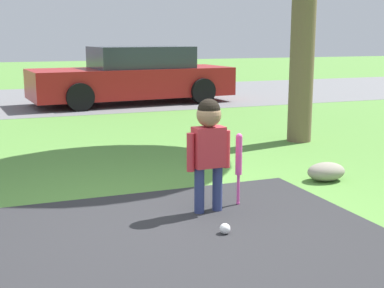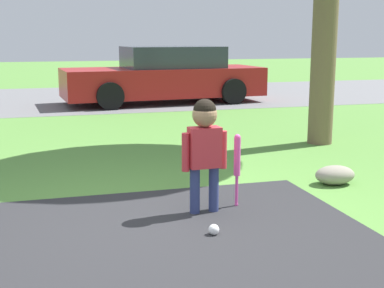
{
  "view_description": "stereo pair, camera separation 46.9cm",
  "coord_description": "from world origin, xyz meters",
  "px_view_note": "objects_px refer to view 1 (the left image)",
  "views": [
    {
      "loc": [
        -1.11,
        -3.95,
        1.54
      ],
      "look_at": [
        0.68,
        0.63,
        0.54
      ],
      "focal_mm": 50.0,
      "sensor_mm": 36.0,
      "label": 1
    },
    {
      "loc": [
        -0.66,
        -4.1,
        1.54
      ],
      "look_at": [
        0.68,
        0.63,
        0.54
      ],
      "focal_mm": 50.0,
      "sensor_mm": 36.0,
      "label": 2
    }
  ],
  "objects_px": {
    "sports_ball": "(225,229)",
    "parked_car": "(134,77)",
    "child": "(209,139)",
    "baseball_bat": "(239,159)"
  },
  "relations": [
    {
      "from": "sports_ball",
      "to": "parked_car",
      "type": "distance_m",
      "value": 8.58
    },
    {
      "from": "child",
      "to": "sports_ball",
      "type": "bearing_deg",
      "value": -101.94
    },
    {
      "from": "baseball_bat",
      "to": "sports_ball",
      "type": "height_order",
      "value": "baseball_bat"
    },
    {
      "from": "child",
      "to": "sports_ball",
      "type": "distance_m",
      "value": 0.83
    },
    {
      "from": "baseball_bat",
      "to": "child",
      "type": "bearing_deg",
      "value": -165.46
    },
    {
      "from": "baseball_bat",
      "to": "parked_car",
      "type": "bearing_deg",
      "value": 81.74
    },
    {
      "from": "child",
      "to": "sports_ball",
      "type": "height_order",
      "value": "child"
    },
    {
      "from": "sports_ball",
      "to": "parked_car",
      "type": "relative_size",
      "value": 0.02
    },
    {
      "from": "baseball_bat",
      "to": "sports_ball",
      "type": "relative_size",
      "value": 7.76
    },
    {
      "from": "child",
      "to": "parked_car",
      "type": "distance_m",
      "value": 8.0
    }
  ]
}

